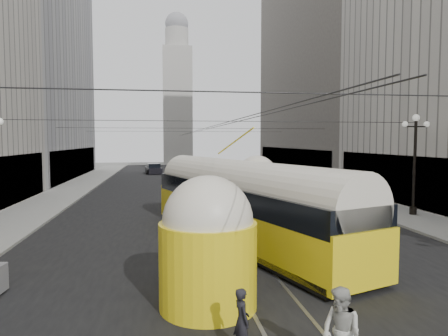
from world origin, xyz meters
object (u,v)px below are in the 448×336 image
object	(u,v)px
streetcar	(242,203)
pedestrian_sidewalk_right	(341,187)
city_bus	(250,184)
pedestrian_crossing_a	(242,320)
pedestrian_crossing_b	(341,333)

from	to	relation	value
streetcar	pedestrian_sidewalk_right	world-z (taller)	streetcar
city_bus	pedestrian_crossing_a	size ratio (longest dim) A/B	7.64
pedestrian_crossing_b	pedestrian_sidewalk_right	bearing A→B (deg)	135.18
streetcar	city_bus	size ratio (longest dim) A/B	1.50
city_bus	pedestrian_sidewalk_right	distance (m)	8.05
pedestrian_crossing_b	streetcar	bearing A→B (deg)	159.59
streetcar	pedestrian_crossing_a	world-z (taller)	streetcar
pedestrian_crossing_b	pedestrian_sidewalk_right	size ratio (longest dim) A/B	1.08
pedestrian_crossing_b	city_bus	bearing A→B (deg)	152.54
streetcar	pedestrian_crossing_b	world-z (taller)	streetcar
streetcar	city_bus	bearing A→B (deg)	75.76
streetcar	pedestrian_sidewalk_right	bearing A→B (deg)	49.03
city_bus	pedestrian_crossing_a	world-z (taller)	city_bus
city_bus	pedestrian_sidewalk_right	size ratio (longest dim) A/B	6.64
city_bus	pedestrian_sidewalk_right	world-z (taller)	city_bus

